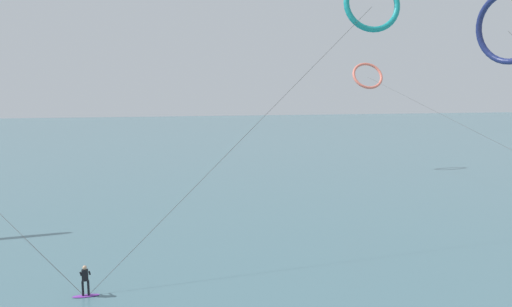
{
  "coord_description": "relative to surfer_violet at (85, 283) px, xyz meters",
  "views": [
    {
      "loc": [
        -5.32,
        1.24,
        10.89
      ],
      "look_at": [
        0.0,
        23.51,
        7.86
      ],
      "focal_mm": 33.18,
      "sensor_mm": 36.0,
      "label": 1
    }
  ],
  "objects": [
    {
      "name": "kite_coral",
      "position": [
        33.43,
        34.94,
        12.13
      ],
      "size": [
        4.52,
        52.15,
        14.89
      ],
      "rotation": [
        0.0,
        0.0,
        6.17
      ],
      "color": "#EA7260",
      "rests_on": "ground"
    },
    {
      "name": "kite_teal",
      "position": [
        19.7,
        7.27,
        16.36
      ],
      "size": [
        21.93,
        8.21,
        19.34
      ],
      "rotation": [
        0.0,
        0.0,
        6.18
      ],
      "color": "teal",
      "rests_on": "ground"
    },
    {
      "name": "kite_navy",
      "position": [
        25.1,
        -0.14,
        13.89
      ],
      "size": [
        2.8,
        19.95,
        16.96
      ],
      "rotation": [
        0.0,
        0.0,
        1.81
      ],
      "color": "navy",
      "rests_on": "ground"
    },
    {
      "name": "surfer_violet",
      "position": [
        0.0,
        0.0,
        0.0
      ],
      "size": [
        1.4,
        0.58,
        1.7
      ],
      "rotation": [
        0.0,
        0.0,
        0.05
      ],
      "color": "purple",
      "rests_on": "ground"
    },
    {
      "name": "sea_water",
      "position": [
        8.56,
        81.95,
        -0.78
      ],
      "size": [
        400.0,
        200.0,
        0.08
      ],
      "primitive_type": "cube",
      "color": "#476B75",
      "rests_on": "ground"
    }
  ]
}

